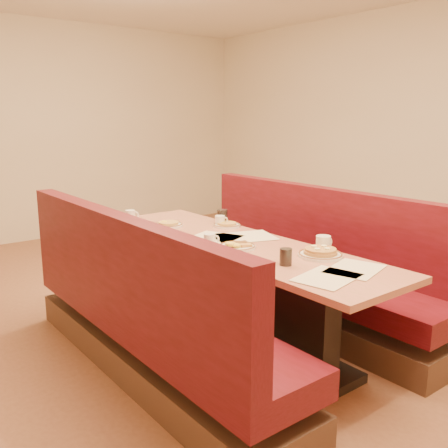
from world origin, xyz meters
TOP-DOWN VIEW (x-y plane):
  - ground at (0.00, 0.00)m, footprint 8.00×8.00m
  - room_envelope at (0.00, 0.00)m, footprint 6.04×8.04m
  - diner_table at (0.00, 0.00)m, footprint 0.70×2.50m
  - booth_left at (-0.73, 0.00)m, footprint 0.55×2.50m
  - booth_right at (0.73, 0.00)m, footprint 0.55×2.50m
  - placemat_near_left at (-0.12, -0.91)m, footprint 0.40×0.34m
  - placemat_near_right at (0.12, -0.91)m, footprint 0.41×0.35m
  - placemat_far_left at (-0.12, 0.15)m, footprint 0.53×0.47m
  - placemat_far_right at (0.12, 0.06)m, footprint 0.51×0.44m
  - pancake_plate at (0.17, -0.61)m, footprint 0.28×0.28m
  - eggs_plate at (-0.11, -0.14)m, footprint 0.24×0.24m
  - extra_plate_mid at (0.24, 0.42)m, footprint 0.21×0.21m
  - extra_plate_far at (-0.11, 0.71)m, footprint 0.23×0.23m
  - coffee_mug_a at (0.28, -0.54)m, footprint 0.13×0.09m
  - coffee_mug_b at (-0.22, 0.01)m, footprint 0.11×0.08m
  - coffee_mug_c at (0.21, 0.47)m, footprint 0.11×0.08m
  - coffee_mug_d at (-0.24, 1.10)m, footprint 0.11×0.08m
  - soda_tumbler_near at (-0.13, -0.61)m, footprint 0.07×0.07m
  - soda_tumbler_mid at (0.28, 0.53)m, footprint 0.08×0.08m

SIDE VIEW (x-z plane):
  - ground at x=0.00m, z-range 0.00..0.00m
  - booth_left at x=-0.73m, z-range -0.16..0.89m
  - booth_right at x=0.73m, z-range -0.16..0.89m
  - diner_table at x=0.00m, z-range 0.00..0.75m
  - placemat_near_left at x=-0.12m, z-range 0.75..0.76m
  - placemat_near_right at x=0.12m, z-range 0.75..0.76m
  - placemat_far_left at x=-0.12m, z-range 0.75..0.76m
  - placemat_far_right at x=0.12m, z-range 0.75..0.76m
  - eggs_plate at x=-0.11m, z-range 0.74..0.79m
  - extra_plate_mid at x=0.24m, z-range 0.74..0.79m
  - extra_plate_far at x=-0.11m, z-range 0.74..0.79m
  - pancake_plate at x=0.17m, z-range 0.74..0.80m
  - coffee_mug_c at x=0.21m, z-range 0.75..0.84m
  - coffee_mug_b at x=-0.22m, z-range 0.75..0.84m
  - coffee_mug_d at x=-0.24m, z-range 0.75..0.84m
  - soda_tumbler_near at x=-0.13m, z-range 0.75..0.85m
  - coffee_mug_a at x=0.28m, z-range 0.75..0.85m
  - soda_tumbler_mid at x=0.28m, z-range 0.75..0.87m
  - room_envelope at x=0.00m, z-range 0.52..3.34m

